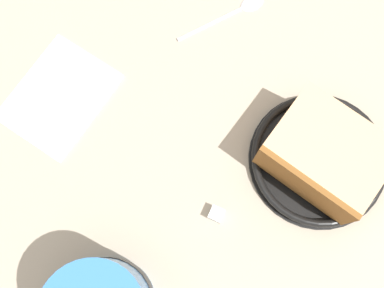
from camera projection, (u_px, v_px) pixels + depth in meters
ground_plane at (235, 177)px, 54.85cm from camera, size 123.92×123.92×3.68cm
small_plate at (318, 159)px, 52.69cm from camera, size 15.42×15.42×1.53cm
cake_slice at (325, 155)px, 49.59cm from camera, size 12.84×10.69×6.38cm
teaspoon at (239, 9)px, 57.62cm from camera, size 7.70×10.44×0.80cm
folded_napkin at (59, 96)px, 54.96cm from camera, size 10.93×13.41×0.60cm
sugar_cube at (216, 214)px, 51.25cm from camera, size 1.53×1.53×1.47cm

